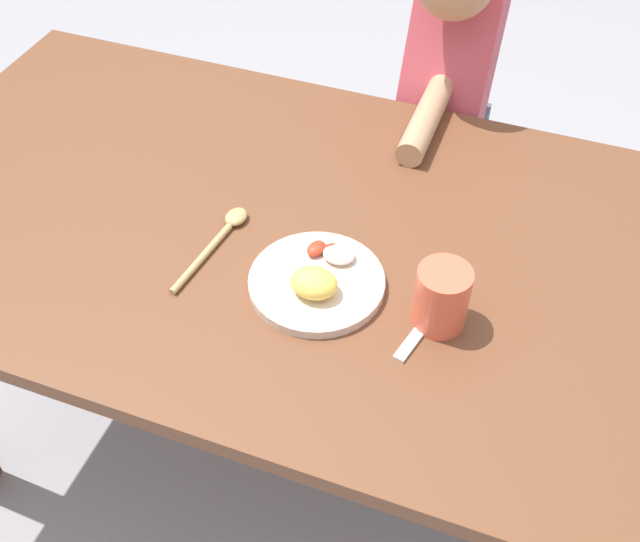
% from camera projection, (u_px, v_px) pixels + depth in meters
% --- Properties ---
extents(ground_plane, '(8.00, 8.00, 0.00)m').
position_uv_depth(ground_plane, '(289.00, 446.00, 1.86)').
color(ground_plane, gray).
extents(dining_table, '(1.48, 0.86, 0.74)m').
position_uv_depth(dining_table, '(279.00, 268.00, 1.41)').
color(dining_table, brown).
rests_on(dining_table, ground_plane).
extents(plate, '(0.22, 0.22, 0.06)m').
position_uv_depth(plate, '(317.00, 280.00, 1.22)').
color(plate, beige).
rests_on(plate, dining_table).
extents(fork, '(0.07, 0.21, 0.01)m').
position_uv_depth(fork, '(432.00, 315.00, 1.18)').
color(fork, silver).
rests_on(fork, dining_table).
extents(spoon, '(0.05, 0.22, 0.02)m').
position_uv_depth(spoon, '(221.00, 235.00, 1.30)').
color(spoon, tan).
rests_on(spoon, dining_table).
extents(drinking_cup, '(0.08, 0.08, 0.11)m').
position_uv_depth(drinking_cup, '(442.00, 298.00, 1.14)').
color(drinking_cup, '#E45D41').
rests_on(drinking_cup, dining_table).
extents(person, '(0.17, 0.46, 1.07)m').
position_uv_depth(person, '(441.00, 139.00, 1.78)').
color(person, '#46525B').
rests_on(person, ground_plane).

